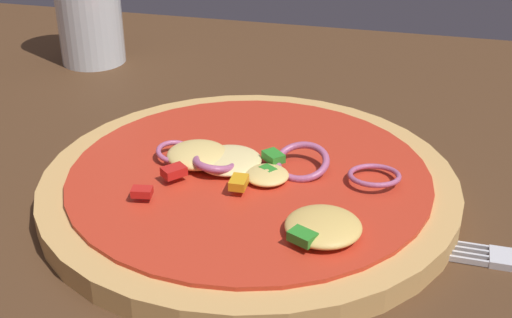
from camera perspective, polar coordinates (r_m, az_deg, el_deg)
dining_table at (r=0.51m, az=1.22°, el=-4.41°), size 1.23×0.81×0.03m
pizza at (r=0.49m, az=-0.53°, el=-2.10°), size 0.30×0.30×0.03m
beer_glass at (r=0.75m, az=-13.67°, el=12.43°), size 0.07×0.07×0.14m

